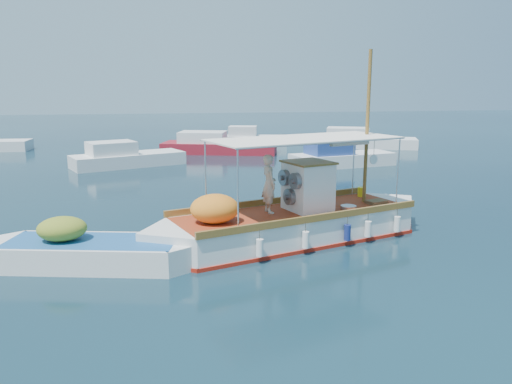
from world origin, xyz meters
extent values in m
plane|color=black|center=(0.00, 0.00, 0.00)|extent=(160.00, 160.00, 0.00)
cube|color=white|center=(-0.04, 0.77, 0.36)|extent=(8.22, 4.84, 1.14)
cube|color=white|center=(-3.75, -0.41, 0.36)|extent=(2.48, 2.48, 1.14)
cube|color=white|center=(3.68, 1.95, 0.36)|extent=(2.48, 2.48, 1.14)
cube|color=#A31D0F|center=(-0.04, 0.77, 0.02)|extent=(8.34, 4.95, 0.19)
cube|color=maroon|center=(-0.04, 0.77, 0.91)|extent=(8.16, 4.64, 0.06)
cube|color=brown|center=(-0.43, 2.02, 1.04)|extent=(7.56, 2.49, 0.21)
cube|color=brown|center=(0.36, -0.48, 1.04)|extent=(7.56, 2.49, 0.21)
cube|color=white|center=(0.46, 0.92, 1.72)|extent=(1.60, 1.67, 1.56)
cube|color=brown|center=(0.46, 0.92, 2.53)|extent=(1.73, 1.80, 0.06)
cylinder|color=slate|center=(-0.08, 0.40, 2.03)|extent=(0.38, 0.56, 0.52)
cylinder|color=slate|center=(-0.29, 1.04, 2.03)|extent=(0.38, 0.56, 0.52)
cylinder|color=slate|center=(-0.18, 0.72, 1.46)|extent=(0.38, 0.56, 0.52)
cylinder|color=brown|center=(2.74, 1.65, 3.54)|extent=(0.16, 0.16, 5.20)
cylinder|color=brown|center=(1.95, 1.40, 3.12)|extent=(1.81, 0.65, 0.08)
cylinder|color=silver|center=(-2.86, 1.07, 2.11)|extent=(0.06, 0.06, 2.34)
cylinder|color=silver|center=(-2.17, -1.11, 2.11)|extent=(0.06, 0.06, 2.34)
cylinder|color=silver|center=(2.79, 2.86, 2.11)|extent=(0.06, 0.06, 2.34)
cylinder|color=silver|center=(3.48, 0.68, 2.11)|extent=(0.06, 0.06, 2.34)
cube|color=white|center=(0.31, 0.88, 3.30)|extent=(6.60, 4.23, 0.04)
ellipsoid|color=orange|center=(-2.71, -0.08, 1.37)|extent=(1.76, 1.62, 0.87)
cube|color=yellow|center=(1.08, 1.72, 1.14)|extent=(0.30, 0.26, 0.42)
cylinder|color=yellow|center=(3.01, 2.50, 1.11)|extent=(0.39, 0.39, 0.35)
cube|color=brown|center=(3.06, 1.31, 1.00)|extent=(0.79, 0.65, 0.12)
cylinder|color=#B2B2B2|center=(1.82, 0.76, 1.00)|extent=(0.65, 0.65, 0.12)
cylinder|color=white|center=(2.47, 0.42, 2.63)|extent=(0.31, 0.12, 0.31)
cylinder|color=white|center=(-1.58, -1.25, 0.47)|extent=(0.26, 0.26, 0.50)
cylinder|color=navy|center=(1.40, -0.31, 0.47)|extent=(0.26, 0.26, 0.50)
cylinder|color=white|center=(3.38, 0.32, 0.47)|extent=(0.26, 0.26, 0.50)
imported|color=beige|center=(-0.87, 0.81, 1.89)|extent=(0.56, 0.75, 1.88)
cube|color=white|center=(-6.20, -0.50, 0.26)|extent=(5.01, 2.90, 0.92)
cube|color=white|center=(-8.49, 0.05, 0.26)|extent=(1.79, 1.79, 0.92)
cube|color=white|center=(-3.92, -1.06, 0.26)|extent=(1.79, 1.79, 0.92)
cube|color=#205793|center=(-6.20, -0.50, 0.70)|extent=(4.96, 2.70, 0.05)
ellipsoid|color=olive|center=(-7.00, -0.31, 1.05)|extent=(1.57, 1.39, 0.68)
cube|color=silver|center=(-6.24, 17.60, 0.30)|extent=(7.23, 4.76, 1.00)
cube|color=silver|center=(-7.19, 17.22, 1.20)|extent=(3.29, 2.91, 0.80)
cube|color=maroon|center=(0.14, 22.75, 0.30)|extent=(8.90, 5.12, 1.00)
cube|color=silver|center=(-1.08, 23.11, 1.20)|extent=(3.93, 3.25, 0.80)
cube|color=silver|center=(7.02, 15.11, 0.30)|extent=(6.88, 3.39, 1.00)
cube|color=navy|center=(6.05, 14.93, 1.20)|extent=(2.94, 2.33, 0.80)
cube|color=silver|center=(12.16, 24.06, 0.30)|extent=(8.78, 5.60, 1.00)
cube|color=silver|center=(10.99, 24.54, 1.20)|extent=(3.96, 3.32, 0.80)
cube|color=silver|center=(3.56, 27.43, 0.30)|extent=(6.08, 3.32, 1.00)
cube|color=silver|center=(2.72, 27.63, 1.20)|extent=(2.65, 2.20, 0.80)
camera|label=1|loc=(-4.22, -14.42, 4.93)|focal=35.00mm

